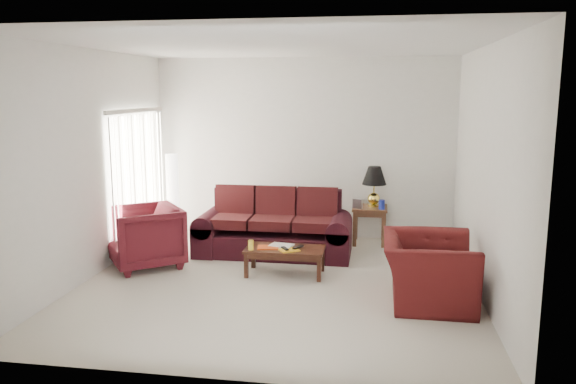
% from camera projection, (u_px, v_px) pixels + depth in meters
% --- Properties ---
extents(floor, '(5.00, 5.00, 0.00)m').
position_uv_depth(floor, '(278.00, 283.00, 7.27)').
color(floor, beige).
rests_on(floor, ground).
extents(blinds, '(0.10, 2.00, 2.16)m').
position_uv_depth(blinds, '(139.00, 181.00, 8.71)').
color(blinds, silver).
rests_on(blinds, ground).
extents(sofa, '(2.35, 1.05, 0.95)m').
position_uv_depth(sofa, '(274.00, 224.00, 8.47)').
color(sofa, black).
rests_on(sofa, ground).
extents(throw_pillow, '(0.42, 0.23, 0.42)m').
position_uv_depth(throw_pillow, '(238.00, 199.00, 9.09)').
color(throw_pillow, black).
rests_on(throw_pillow, sofa).
extents(end_table, '(0.56, 0.56, 0.61)m').
position_uv_depth(end_table, '(369.00, 225.00, 9.13)').
color(end_table, '#4B2A19').
rests_on(end_table, ground).
extents(table_lamp, '(0.42, 0.42, 0.65)m').
position_uv_depth(table_lamp, '(374.00, 186.00, 9.05)').
color(table_lamp, gold).
rests_on(table_lamp, end_table).
extents(clock, '(0.17, 0.11, 0.16)m').
position_uv_depth(clock, '(358.00, 204.00, 8.92)').
color(clock, silver).
rests_on(clock, end_table).
extents(blue_canister, '(0.10, 0.10, 0.15)m').
position_uv_depth(blue_canister, '(382.00, 205.00, 8.86)').
color(blue_canister, navy).
rests_on(blue_canister, end_table).
extents(picture_frame, '(0.20, 0.21, 0.05)m').
position_uv_depth(picture_frame, '(362.00, 200.00, 9.26)').
color(picture_frame, silver).
rests_on(picture_frame, end_table).
extents(floor_lamp, '(0.29, 0.29, 1.44)m').
position_uv_depth(floor_lamp, '(173.00, 196.00, 9.41)').
color(floor_lamp, white).
rests_on(floor_lamp, ground).
extents(armchair_left, '(1.32, 1.31, 0.87)m').
position_uv_depth(armchair_left, '(145.00, 237.00, 7.88)').
color(armchair_left, '#451017').
rests_on(armchair_left, ground).
extents(armchair_right, '(1.05, 1.20, 0.78)m').
position_uv_depth(armchair_right, '(428.00, 270.00, 6.55)').
color(armchair_right, '#420F0F').
rests_on(armchair_right, ground).
extents(coffee_table, '(1.13, 0.70, 0.37)m').
position_uv_depth(coffee_table, '(285.00, 261.00, 7.58)').
color(coffee_table, black).
rests_on(coffee_table, ground).
extents(magazine_red, '(0.31, 0.25, 0.02)m').
position_uv_depth(magazine_red, '(268.00, 247.00, 7.55)').
color(magazine_red, '#AD3A11').
rests_on(magazine_red, coffee_table).
extents(magazine_white, '(0.35, 0.30, 0.02)m').
position_uv_depth(magazine_white, '(281.00, 245.00, 7.64)').
color(magazine_white, silver).
rests_on(magazine_white, coffee_table).
extents(magazine_orange, '(0.31, 0.30, 0.01)m').
position_uv_depth(magazine_orange, '(289.00, 250.00, 7.43)').
color(magazine_orange, gold).
rests_on(magazine_orange, coffee_table).
extents(remote_a, '(0.12, 0.16, 0.02)m').
position_uv_depth(remote_a, '(285.00, 248.00, 7.43)').
color(remote_a, black).
rests_on(remote_a, coffee_table).
extents(remote_b, '(0.14, 0.18, 0.02)m').
position_uv_depth(remote_b, '(298.00, 247.00, 7.49)').
color(remote_b, black).
rests_on(remote_b, coffee_table).
extents(yellow_glass, '(0.10, 0.10, 0.13)m').
position_uv_depth(yellow_glass, '(251.00, 245.00, 7.46)').
color(yellow_glass, yellow).
rests_on(yellow_glass, coffee_table).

